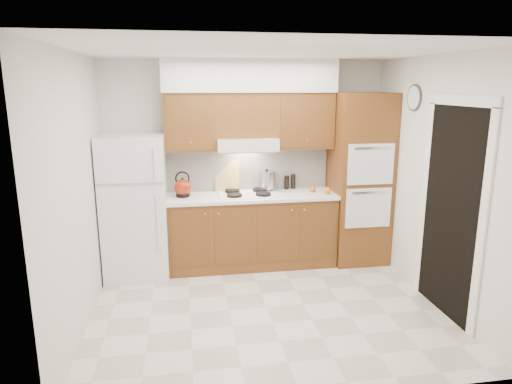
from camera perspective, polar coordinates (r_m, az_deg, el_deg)
floor at (r=4.97m, az=1.33°, el=-14.20°), size 3.60×3.60×0.00m
ceiling at (r=4.42m, az=1.52°, el=17.24°), size 3.60×3.60×0.00m
wall_back at (r=5.98m, az=-1.24°, el=3.70°), size 3.60×0.02×2.60m
wall_left at (r=4.55m, az=-21.44°, el=-0.27°), size 0.02×3.00×2.60m
wall_right at (r=5.16m, az=21.47°, el=1.24°), size 0.02×3.00×2.60m
fridge at (r=5.69m, az=-14.85°, el=-1.77°), size 0.75×0.72×1.72m
base_cabinets at (r=5.89m, az=-0.55°, el=-4.95°), size 2.11×0.60×0.90m
countertop at (r=5.76m, az=-0.54°, el=-0.53°), size 2.13×0.62×0.04m
backsplash at (r=5.98m, az=-0.98°, el=2.93°), size 2.11×0.03×0.56m
oven_cabinet at (r=6.07m, az=12.79°, el=1.61°), size 0.70×0.65×2.20m
upper_cab_left at (r=5.69m, az=-8.27°, el=8.67°), size 0.63×0.33×0.70m
upper_cab_right at (r=5.89m, az=5.95°, el=8.89°), size 0.73×0.33×0.70m
range_hood at (r=5.71m, az=-1.19°, el=6.05°), size 0.75×0.45×0.15m
upper_cab_over_hood at (r=5.74m, az=-1.29°, el=9.59°), size 0.75×0.33×0.55m
soffit at (r=5.72m, az=-0.78°, el=14.34°), size 2.13×0.36×0.40m
cooktop at (r=5.76m, az=-1.07°, el=-0.25°), size 0.74×0.50×0.01m
doorway at (r=4.92m, az=23.15°, el=-2.46°), size 0.02×0.90×2.10m
wall_clock at (r=5.54m, az=19.18°, el=11.07°), size 0.02×0.30×0.30m
kettle at (r=5.69m, az=-9.15°, el=0.54°), size 0.27×0.27×0.21m
cutting_board at (r=5.93m, az=-3.61°, el=2.03°), size 0.32×0.16×0.41m
stock_pot at (r=5.94m, az=1.35°, el=1.50°), size 0.25×0.25×0.22m
condiment_a at (r=5.96m, az=1.78°, el=1.14°), size 0.07×0.07×0.20m
condiment_b at (r=6.09m, az=4.67°, el=1.34°), size 0.07×0.07×0.19m
condiment_c at (r=6.06m, az=3.86°, el=1.21°), size 0.08×0.08×0.18m
orange_near at (r=5.85m, az=8.91°, el=0.18°), size 0.11×0.11×0.09m
orange_far at (r=5.93m, az=7.11°, el=0.37°), size 0.10×0.10×0.08m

